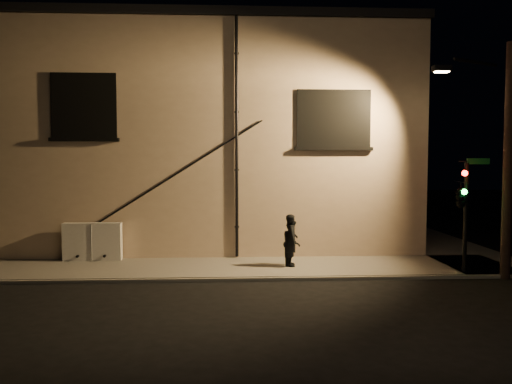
{
  "coord_description": "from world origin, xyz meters",
  "views": [
    {
      "loc": [
        -2.02,
        -14.42,
        3.5
      ],
      "look_at": [
        -1.19,
        1.8,
        2.5
      ],
      "focal_mm": 35.0,
      "sensor_mm": 36.0,
      "label": 1
    }
  ],
  "objects": [
    {
      "name": "ground",
      "position": [
        0.0,
        0.0,
        0.0
      ],
      "size": [
        90.0,
        90.0,
        0.0
      ],
      "primitive_type": "plane",
      "color": "black"
    },
    {
      "name": "pedestrian_b",
      "position": [
        -0.04,
        1.56,
        0.86
      ],
      "size": [
        0.69,
        0.81,
        1.48
      ],
      "primitive_type": "imported",
      "rotation": [
        0.0,
        0.0,
        1.38
      ],
      "color": "black",
      "rests_on": "sidewalk"
    },
    {
      "name": "sidewalk",
      "position": [
        1.22,
        4.39,
        0.06
      ],
      "size": [
        21.0,
        16.0,
        0.12
      ],
      "color": "slate",
      "rests_on": "ground"
    },
    {
      "name": "streetlamp_pole",
      "position": [
        6.08,
        -0.03,
        3.72
      ],
      "size": [
        2.02,
        1.39,
        6.97
      ],
      "color": "black",
      "rests_on": "ground"
    },
    {
      "name": "building",
      "position": [
        -3.0,
        8.99,
        4.4
      ],
      "size": [
        16.2,
        12.23,
        8.8
      ],
      "color": "beige",
      "rests_on": "ground"
    },
    {
      "name": "utility_cabinet",
      "position": [
        -6.73,
        2.7,
        0.76
      ],
      "size": [
        1.95,
        0.33,
        1.29
      ],
      "primitive_type": "cube",
      "color": "silver",
      "rests_on": "sidewalk"
    },
    {
      "name": "traffic_signal",
      "position": [
        4.91,
        0.19,
        2.46
      ],
      "size": [
        1.36,
        2.05,
        3.47
      ],
      "color": "black",
      "rests_on": "sidewalk"
    },
    {
      "name": "pedestrian_a",
      "position": [
        -0.05,
        1.47,
        0.96
      ],
      "size": [
        0.42,
        0.62,
        1.67
      ],
      "primitive_type": "imported",
      "rotation": [
        0.0,
        0.0,
        1.54
      ],
      "color": "black",
      "rests_on": "sidewalk"
    }
  ]
}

